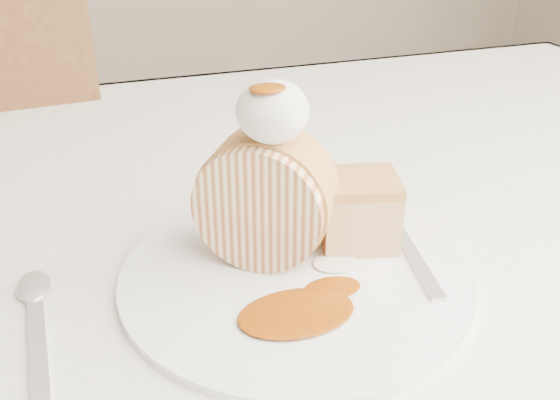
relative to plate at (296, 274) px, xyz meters
name	(u,v)px	position (x,y,z in m)	size (l,w,h in m)	color
table	(272,276)	(0.02, 0.13, -0.09)	(1.40, 0.90, 0.75)	white
plate	(296,274)	(0.00, 0.00, 0.00)	(0.28, 0.28, 0.01)	white
roulade_slice	(265,199)	(-0.02, 0.03, 0.06)	(0.10, 0.10, 0.06)	beige
cake_chunk	(359,214)	(0.07, 0.03, 0.03)	(0.06, 0.06, 0.05)	tan
whipped_cream	(272,111)	(-0.01, 0.02, 0.13)	(0.05, 0.05, 0.05)	silver
caramel_drizzle	(267,80)	(-0.02, 0.01, 0.16)	(0.03, 0.02, 0.01)	#823705
caramel_pool	(296,313)	(-0.02, -0.05, 0.01)	(0.09, 0.06, 0.00)	#823705
fork	(413,256)	(0.10, -0.01, 0.01)	(0.02, 0.17, 0.00)	silver
spoon	(39,357)	(-0.20, -0.03, 0.00)	(0.02, 0.16, 0.00)	silver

